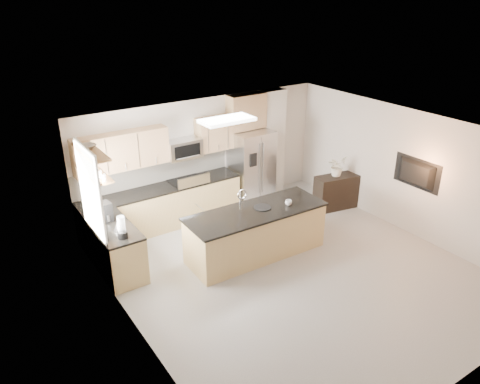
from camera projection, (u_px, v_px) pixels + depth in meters
floor at (293, 271)px, 8.63m from camera, size 6.50×6.50×0.00m
ceiling at (301, 136)px, 7.57m from camera, size 6.00×6.50×0.02m
wall_back at (204, 155)px, 10.57m from camera, size 6.00×0.02×2.60m
wall_front at (471, 306)px, 5.64m from camera, size 6.00×0.02×2.60m
wall_left at (133, 260)px, 6.58m from camera, size 0.02×6.50×2.60m
wall_right at (409, 172)px, 9.63m from camera, size 0.02×6.50×2.60m
back_counter at (163, 207)px, 10.04m from camera, size 3.55×0.66×1.44m
left_counter at (115, 248)px, 8.49m from camera, size 0.66×1.50×0.92m
range at (189, 200)px, 10.35m from camera, size 0.76×0.64×1.14m
upper_cabinets at (151, 145)px, 9.56m from camera, size 3.50×0.33×0.75m
microwave at (183, 149)px, 9.97m from camera, size 0.76×0.40×0.40m
refrigerator at (251, 168)px, 10.99m from camera, size 0.92×0.78×1.78m
partition_column at (272, 143)px, 11.38m from camera, size 0.60×0.30×2.60m
window at (90, 192)px, 7.85m from camera, size 0.04×1.15×1.65m
shelf_lower at (93, 172)px, 7.87m from camera, size 0.30×1.20×0.04m
shelf_upper at (91, 152)px, 7.72m from camera, size 0.30×1.20×0.04m
ceiling_fixture at (227, 120)px, 8.60m from camera, size 1.00×0.50×0.06m
island at (256, 232)px, 8.99m from camera, size 2.77×1.06×1.37m
credenza at (336, 192)px, 10.92m from camera, size 1.06×0.59×0.80m
cup at (288, 203)px, 9.00m from camera, size 0.14×0.14×0.10m
platter at (262, 207)px, 8.90m from camera, size 0.43×0.43×0.02m
blender at (122, 229)px, 7.85m from camera, size 0.17×0.17×0.40m
kettle at (119, 224)px, 8.11m from camera, size 0.21×0.21×0.27m
coffee_maker at (106, 212)px, 8.40m from camera, size 0.22×0.26×0.37m
bowl at (88, 146)px, 7.79m from camera, size 0.42×0.42×0.09m
flower_vase at (337, 161)px, 10.64m from camera, size 0.72×0.65×0.71m
television at (414, 174)px, 9.41m from camera, size 0.14×1.08×0.62m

